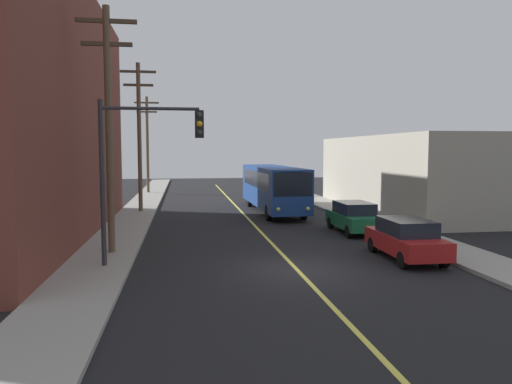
% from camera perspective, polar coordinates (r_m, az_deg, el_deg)
% --- Properties ---
extents(ground_plane, '(120.00, 120.00, 0.00)m').
position_cam_1_polar(ground_plane, '(18.06, 4.79, -9.03)').
color(ground_plane, black).
extents(sidewalk_left, '(2.50, 90.00, 0.15)m').
position_cam_1_polar(sidewalk_left, '(27.58, -15.09, -4.19)').
color(sidewalk_left, gray).
rests_on(sidewalk_left, ground).
extents(sidewalk_right, '(2.50, 90.00, 0.15)m').
position_cam_1_polar(sidewalk_right, '(29.63, 14.06, -3.55)').
color(sidewalk_right, gray).
rests_on(sidewalk_right, ground).
extents(lane_stripe_center, '(0.16, 60.00, 0.01)m').
position_cam_1_polar(lane_stripe_center, '(32.60, -1.28, -2.77)').
color(lane_stripe_center, '#D8CC4C').
rests_on(lane_stripe_center, ground).
extents(building_right_warehouse, '(12.00, 19.09, 5.36)m').
position_cam_1_polar(building_right_warehouse, '(38.07, 20.69, 2.05)').
color(building_right_warehouse, gray).
rests_on(building_right_warehouse, ground).
extents(city_bus, '(2.79, 12.20, 3.20)m').
position_cam_1_polar(city_bus, '(34.51, 1.97, 0.68)').
color(city_bus, navy).
rests_on(city_bus, ground).
extents(parked_car_red, '(1.87, 4.43, 1.62)m').
position_cam_1_polar(parked_car_red, '(20.39, 17.14, -5.21)').
color(parked_car_red, maroon).
rests_on(parked_car_red, ground).
extents(parked_car_green, '(1.82, 4.40, 1.62)m').
position_cam_1_polar(parked_car_green, '(26.31, 11.38, -2.86)').
color(parked_car_green, '#196038').
rests_on(parked_car_green, ground).
extents(utility_pole_near, '(2.40, 0.28, 9.93)m').
position_cam_1_polar(utility_pole_near, '(20.79, -16.85, 8.19)').
color(utility_pole_near, brown).
rests_on(utility_pole_near, sidewalk_left).
extents(utility_pole_mid, '(2.40, 0.28, 10.14)m').
position_cam_1_polar(utility_pole_mid, '(34.64, -13.50, 7.03)').
color(utility_pole_mid, brown).
rests_on(utility_pole_mid, sidewalk_left).
extents(utility_pole_far, '(2.40, 0.28, 9.55)m').
position_cam_1_polar(utility_pole_far, '(50.20, -12.60, 5.97)').
color(utility_pole_far, brown).
rests_on(utility_pole_far, sidewalk_left).
extents(traffic_signal_left_corner, '(3.75, 0.48, 6.00)m').
position_cam_1_polar(traffic_signal_left_corner, '(18.19, -12.82, 4.66)').
color(traffic_signal_left_corner, '#2D2D33').
rests_on(traffic_signal_left_corner, sidewalk_left).
extents(fire_hydrant, '(0.44, 0.26, 0.84)m').
position_cam_1_polar(fire_hydrant, '(24.80, 17.75, -4.07)').
color(fire_hydrant, red).
rests_on(fire_hydrant, sidewalk_right).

